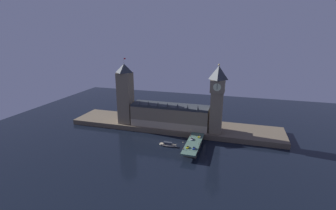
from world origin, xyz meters
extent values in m
plane|color=black|center=(0.00, 0.00, 0.00)|extent=(400.00, 400.00, 0.00)
cube|color=brown|center=(0.00, 39.00, 2.50)|extent=(220.00, 42.00, 5.00)
cube|color=#7F7056|center=(-1.79, 30.75, 15.23)|extent=(78.80, 20.49, 20.46)
cube|color=tan|center=(-1.79, 20.38, 8.69)|extent=(78.80, 0.20, 7.36)
cube|color=#2D3338|center=(-1.79, 30.75, 26.66)|extent=(78.80, 18.85, 2.40)
cone|color=#2D3338|center=(-31.34, 22.04, 30.11)|extent=(2.40, 2.40, 4.50)
cone|color=#2D3338|center=(-21.49, 22.04, 30.11)|extent=(2.40, 2.40, 4.50)
cone|color=#2D3338|center=(-11.64, 22.04, 30.11)|extent=(2.40, 2.40, 4.50)
cone|color=#2D3338|center=(-1.79, 22.04, 30.11)|extent=(2.40, 2.40, 4.50)
cone|color=#2D3338|center=(8.06, 22.04, 30.11)|extent=(2.40, 2.40, 4.50)
cone|color=#2D3338|center=(17.91, 22.04, 30.11)|extent=(2.40, 2.40, 4.50)
cone|color=#2D3338|center=(27.76, 22.04, 30.11)|extent=(2.40, 2.40, 4.50)
cube|color=#7F7056|center=(44.65, 26.92, 24.90)|extent=(10.83, 10.83, 39.80)
cube|color=#7F7056|center=(44.65, 26.92, 50.70)|extent=(12.78, 12.78, 11.79)
cylinder|color=beige|center=(44.65, 20.40, 50.70)|extent=(7.03, 0.25, 7.03)
cylinder|color=beige|center=(44.65, 33.43, 50.70)|extent=(7.03, 0.25, 7.03)
cylinder|color=beige|center=(51.17, 26.92, 50.70)|extent=(0.25, 7.03, 7.03)
cylinder|color=beige|center=(38.13, 26.92, 50.70)|extent=(0.25, 7.03, 7.03)
cube|color=black|center=(44.65, 20.22, 51.22)|extent=(0.36, 0.10, 5.27)
pyramid|color=#2D3338|center=(44.65, 26.92, 62.82)|extent=(12.78, 12.78, 12.46)
sphere|color=gold|center=(44.65, 26.92, 69.85)|extent=(1.60, 1.60, 1.60)
cube|color=#7F7056|center=(-49.65, 28.34, 31.86)|extent=(13.68, 13.68, 53.71)
pyramid|color=#2D3338|center=(-49.65, 28.34, 63.16)|extent=(13.96, 13.96, 8.88)
cylinder|color=#99999E|center=(-49.65, 28.34, 70.60)|extent=(0.24, 0.24, 6.00)
cube|color=red|center=(-48.55, 28.34, 72.70)|extent=(2.00, 0.08, 1.20)
cube|color=#476656|center=(29.52, -5.00, 5.59)|extent=(11.99, 46.00, 1.40)
cube|color=brown|center=(29.52, -18.80, 2.44)|extent=(10.19, 3.20, 4.89)
cube|color=brown|center=(29.52, -9.60, 2.44)|extent=(10.19, 3.20, 4.89)
cube|color=brown|center=(29.52, -0.40, 2.44)|extent=(10.19, 3.20, 4.89)
cube|color=brown|center=(29.52, 8.80, 2.44)|extent=(10.19, 3.20, 4.89)
cube|color=silver|center=(26.89, 0.81, 6.90)|extent=(1.94, 4.76, 0.87)
cube|color=black|center=(26.89, 0.81, 7.56)|extent=(1.59, 2.14, 0.45)
cylinder|color=black|center=(25.97, 2.28, 6.61)|extent=(0.22, 0.64, 0.64)
cylinder|color=black|center=(27.81, 2.28, 6.61)|extent=(0.22, 0.64, 0.64)
cylinder|color=black|center=(25.97, -0.67, 6.61)|extent=(0.22, 0.64, 0.64)
cylinder|color=black|center=(27.81, -0.67, 6.61)|extent=(0.22, 0.64, 0.64)
cube|color=yellow|center=(26.89, -16.21, 6.87)|extent=(1.88, 4.13, 0.80)
cube|color=black|center=(26.89, -16.21, 7.49)|extent=(1.54, 1.86, 0.45)
cylinder|color=black|center=(25.99, -14.93, 6.61)|extent=(0.22, 0.64, 0.64)
cylinder|color=black|center=(27.78, -14.93, 6.61)|extent=(0.22, 0.64, 0.64)
cylinder|color=black|center=(25.99, -17.49, 6.61)|extent=(0.22, 0.64, 0.64)
cylinder|color=black|center=(27.78, -17.49, 6.61)|extent=(0.22, 0.64, 0.64)
cube|color=navy|center=(32.16, -16.70, 6.92)|extent=(1.76, 4.12, 0.92)
cube|color=black|center=(32.16, -16.70, 7.61)|extent=(1.44, 1.86, 0.45)
cylinder|color=black|center=(33.00, -17.97, 6.61)|extent=(0.22, 0.64, 0.64)
cylinder|color=black|center=(31.32, -17.97, 6.61)|extent=(0.22, 0.64, 0.64)
cylinder|color=black|center=(33.00, -15.42, 6.61)|extent=(0.22, 0.64, 0.64)
cylinder|color=black|center=(31.32, -15.42, 6.61)|extent=(0.22, 0.64, 0.64)
cube|color=yellow|center=(32.16, 7.94, 6.95)|extent=(1.73, 4.49, 0.97)
cube|color=black|center=(32.16, 7.94, 7.66)|extent=(1.42, 2.02, 0.45)
cylinder|color=black|center=(32.98, 6.54, 6.61)|extent=(0.22, 0.64, 0.64)
cylinder|color=black|center=(31.34, 6.54, 6.61)|extent=(0.22, 0.64, 0.64)
cylinder|color=black|center=(32.98, 9.33, 6.61)|extent=(0.22, 0.64, 0.64)
cylinder|color=black|center=(31.34, 9.33, 6.61)|extent=(0.22, 0.64, 0.64)
cylinder|color=black|center=(24.25, -20.69, 6.69)|extent=(0.28, 0.28, 0.80)
cylinder|color=maroon|center=(24.25, -20.69, 7.43)|extent=(0.38, 0.38, 0.67)
sphere|color=tan|center=(24.25, -20.69, 7.87)|extent=(0.22, 0.22, 0.22)
cylinder|color=black|center=(34.80, -8.21, 6.67)|extent=(0.28, 0.28, 0.76)
cylinder|color=brown|center=(34.80, -8.21, 7.37)|extent=(0.38, 0.38, 0.63)
sphere|color=tan|center=(34.80, -8.21, 7.79)|extent=(0.21, 0.21, 0.21)
cylinder|color=black|center=(24.25, 7.36, 6.66)|extent=(0.28, 0.28, 0.75)
cylinder|color=maroon|center=(24.25, 7.36, 7.35)|extent=(0.38, 0.38, 0.62)
sphere|color=tan|center=(24.25, 7.36, 7.76)|extent=(0.20, 0.20, 0.20)
cylinder|color=#2D3333|center=(23.85, -19.72, 6.54)|extent=(0.56, 0.56, 0.50)
cylinder|color=#2D3333|center=(23.85, -19.72, 9.43)|extent=(0.18, 0.18, 5.28)
sphere|color=#F9E5A3|center=(23.85, -19.72, 12.62)|extent=(0.60, 0.60, 0.60)
sphere|color=#F9E5A3|center=(23.40, -19.72, 12.27)|extent=(0.44, 0.44, 0.44)
sphere|color=#F9E5A3|center=(24.30, -19.72, 12.27)|extent=(0.44, 0.44, 0.44)
cylinder|color=#2D3333|center=(35.20, -5.00, 6.54)|extent=(0.56, 0.56, 0.50)
cylinder|color=#2D3333|center=(35.20, -5.00, 9.37)|extent=(0.18, 0.18, 5.16)
sphere|color=#F9E5A3|center=(35.20, -5.00, 12.50)|extent=(0.60, 0.60, 0.60)
sphere|color=#F9E5A3|center=(34.75, -5.00, 12.15)|extent=(0.44, 0.44, 0.44)
sphere|color=#F9E5A3|center=(35.65, -5.00, 12.15)|extent=(0.44, 0.44, 0.44)
cylinder|color=#2D3333|center=(23.85, 9.72, 6.54)|extent=(0.56, 0.56, 0.50)
cylinder|color=#2D3333|center=(23.85, 9.72, 9.07)|extent=(0.18, 0.18, 4.57)
sphere|color=#F9E5A3|center=(23.85, 9.72, 11.91)|extent=(0.60, 0.60, 0.60)
sphere|color=#F9E5A3|center=(23.40, 9.72, 11.56)|extent=(0.44, 0.44, 0.44)
sphere|color=#F9E5A3|center=(24.30, 9.72, 11.56)|extent=(0.44, 0.44, 0.44)
ellipsoid|color=#B2A893|center=(6.63, -5.42, 0.99)|extent=(16.67, 4.33, 1.98)
cube|color=tan|center=(6.63, -5.42, 1.89)|extent=(14.67, 3.47, 0.24)
cube|color=#2D333D|center=(6.63, -5.42, 3.00)|extent=(7.50, 2.68, 1.98)
camera|label=1|loc=(63.50, -194.97, 95.29)|focal=26.00mm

